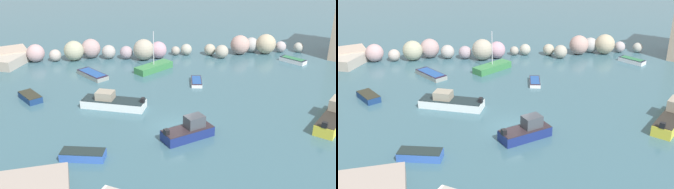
% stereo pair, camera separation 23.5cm
% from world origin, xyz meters
% --- Properties ---
extents(cove_water, '(160.00, 160.00, 0.00)m').
position_xyz_m(cove_water, '(0.00, 0.00, 0.00)').
color(cove_water, '#3A616F').
rests_on(cove_water, ground).
extents(rock_breakwater, '(38.24, 4.59, 2.79)m').
position_xyz_m(rock_breakwater, '(1.38, 20.71, 1.18)').
color(rock_breakwater, '#BB989B').
rests_on(rock_breakwater, ground).
extents(moored_boat_0, '(5.79, 5.99, 2.04)m').
position_xyz_m(moored_boat_0, '(14.46, -0.91, 0.71)').
color(moored_boat_0, yellow).
rests_on(moored_boat_0, cove_water).
extents(moored_boat_1, '(1.62, 3.20, 0.45)m').
position_xyz_m(moored_boat_1, '(3.93, 10.32, 0.24)').
color(moored_boat_1, white).
rests_on(moored_boat_1, cove_water).
extents(moored_boat_2, '(5.04, 4.45, 4.96)m').
position_xyz_m(moored_boat_2, '(-0.50, 15.34, 0.41)').
color(moored_boat_2, '#388146').
rests_on(moored_boat_2, cove_water).
extents(moored_boat_3, '(2.83, 3.28, 0.68)m').
position_xyz_m(moored_boat_3, '(-13.97, 7.86, 0.34)').
color(moored_boat_3, navy).
rests_on(moored_boat_3, cove_water).
extents(moored_boat_4, '(3.59, 1.95, 0.70)m').
position_xyz_m(moored_boat_4, '(-7.76, -4.18, 0.35)').
color(moored_boat_4, blue).
rests_on(moored_boat_4, cove_water).
extents(moored_boat_5, '(4.72, 3.29, 1.90)m').
position_xyz_m(moored_boat_5, '(0.87, -1.93, 0.66)').
color(moored_boat_5, navy).
rests_on(moored_boat_5, cove_water).
extents(moored_boat_6, '(6.57, 3.89, 1.64)m').
position_xyz_m(moored_boat_6, '(-5.53, 5.01, 0.55)').
color(moored_boat_6, white).
rests_on(moored_boat_6, cove_water).
extents(moored_boat_7, '(3.00, 3.45, 0.58)m').
position_xyz_m(moored_boat_7, '(18.03, 16.20, 0.30)').
color(moored_boat_7, white).
rests_on(moored_boat_7, cove_water).
extents(moored_boat_10, '(3.94, 4.57, 0.56)m').
position_xyz_m(moored_boat_10, '(-7.97, 14.02, 0.29)').
color(moored_boat_10, gray).
rests_on(moored_boat_10, cove_water).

